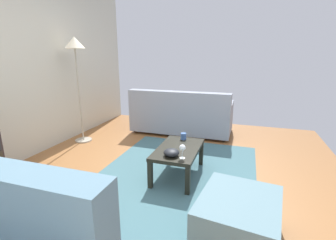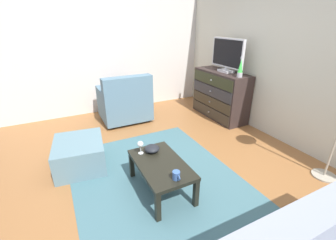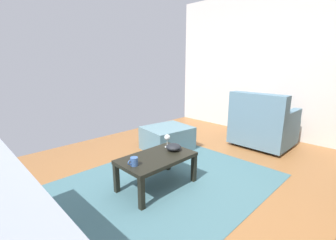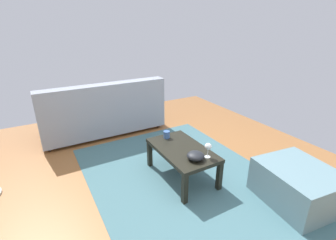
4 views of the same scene
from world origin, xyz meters
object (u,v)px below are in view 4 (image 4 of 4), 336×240
(couch_large, at_px, (102,112))
(bowl_decorative, at_px, (196,156))
(coffee_table, at_px, (182,152))
(wine_glass, at_px, (208,147))
(ottoman, at_px, (297,185))
(mug, at_px, (166,134))

(couch_large, bearing_deg, bowl_decorative, -168.20)
(coffee_table, height_order, couch_large, couch_large)
(wine_glass, xyz_separation_m, couch_large, (1.96, 0.54, -0.15))
(wine_glass, xyz_separation_m, ottoman, (-0.61, -0.62, -0.29))
(coffee_table, relative_size, couch_large, 0.45)
(mug, height_order, bowl_decorative, mug)
(coffee_table, bearing_deg, ottoman, -140.09)
(coffee_table, distance_m, bowl_decorative, 0.28)
(coffee_table, xyz_separation_m, bowl_decorative, (-0.26, 0.01, 0.09))
(wine_glass, distance_m, bowl_decorative, 0.15)
(coffee_table, height_order, bowl_decorative, bowl_decorative)
(ottoman, bearing_deg, couch_large, 24.30)
(coffee_table, bearing_deg, bowl_decorative, 178.29)
(wine_glass, bearing_deg, coffee_table, 23.69)
(couch_large, bearing_deg, wine_glass, -164.68)
(wine_glass, relative_size, mug, 1.38)
(coffee_table, xyz_separation_m, mug, (0.32, 0.02, 0.09))
(mug, distance_m, couch_large, 1.42)
(coffee_table, bearing_deg, mug, 3.34)
(mug, bearing_deg, coffee_table, -176.66)
(wine_glass, relative_size, couch_large, 0.09)
(bowl_decorative, xyz_separation_m, ottoman, (-0.63, -0.76, -0.22))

